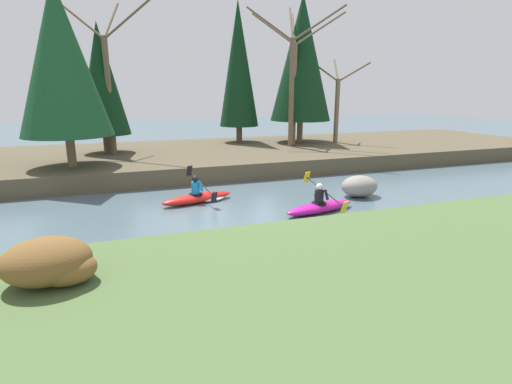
% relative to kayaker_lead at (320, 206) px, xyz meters
% --- Properties ---
extents(ground_plane, '(90.00, 90.00, 0.00)m').
position_rel_kayaker_lead_xyz_m(ground_plane, '(-2.47, 0.16, -0.22)').
color(ground_plane, '#4C606B').
extents(riverbank_near, '(44.00, 7.53, 0.85)m').
position_rel_kayaker_lead_xyz_m(riverbank_near, '(-2.47, -6.49, 0.21)').
color(riverbank_near, '#4C6638').
rests_on(riverbank_near, ground).
extents(riverbank_far, '(44.00, 9.96, 0.78)m').
position_rel_kayaker_lead_xyz_m(riverbank_far, '(-2.47, 10.12, 0.17)').
color(riverbank_far, brown).
rests_on(riverbank_far, ground).
extents(conifer_tree_mid_left, '(3.67, 3.67, 7.45)m').
position_rel_kayaker_lead_xyz_m(conifer_tree_mid_left, '(-8.05, 7.24, 4.93)').
color(conifer_tree_mid_left, '#7A664C').
rests_on(conifer_tree_mid_left, riverbank_far).
extents(conifer_tree_centre, '(2.51, 2.51, 6.43)m').
position_rel_kayaker_lead_xyz_m(conifer_tree_centre, '(-6.63, 10.79, 4.24)').
color(conifer_tree_centre, brown).
rests_on(conifer_tree_centre, riverbank_far).
extents(conifer_tree_mid_right, '(2.38, 2.38, 8.30)m').
position_rel_kayaker_lead_xyz_m(conifer_tree_mid_right, '(1.13, 12.66, 5.20)').
color(conifer_tree_mid_right, brown).
rests_on(conifer_tree_mid_right, riverbank_far).
extents(conifer_tree_right, '(3.67, 3.67, 8.65)m').
position_rel_kayaker_lead_xyz_m(conifer_tree_right, '(4.73, 11.45, 5.55)').
color(conifer_tree_right, '#7A664C').
rests_on(conifer_tree_right, riverbank_far).
extents(bare_tree_upstream, '(4.15, 4.10, 7.59)m').
position_rel_kayaker_lead_xyz_m(bare_tree_upstream, '(-6.29, 10.30, 4.13)').
color(bare_tree_upstream, brown).
rests_on(bare_tree_upstream, riverbank_far).
extents(bare_tree_mid_upstream, '(4.33, 4.28, 7.92)m').
position_rel_kayaker_lead_xyz_m(bare_tree_mid_upstream, '(3.39, 9.92, 4.28)').
color(bare_tree_mid_upstream, brown).
rests_on(bare_tree_mid_upstream, riverbank_far).
extents(bare_tree_mid_downstream, '(4.24, 4.19, 7.76)m').
position_rel_kayaker_lead_xyz_m(bare_tree_mid_downstream, '(3.97, 10.80, 4.21)').
color(bare_tree_mid_downstream, '#7A664C').
rests_on(bare_tree_mid_downstream, riverbank_far).
extents(bare_tree_downstream, '(2.83, 2.80, 5.07)m').
position_rel_kayaker_lead_xyz_m(bare_tree_downstream, '(6.78, 10.59, 2.95)').
color(bare_tree_downstream, '#7A664C').
rests_on(bare_tree_downstream, riverbank_far).
extents(shrub_clump_second, '(1.42, 1.19, 0.77)m').
position_rel_kayaker_lead_xyz_m(shrub_clump_second, '(-7.51, -4.40, 1.02)').
color(shrub_clump_second, brown).
rests_on(shrub_clump_second, riverbank_near).
extents(shrub_clump_third, '(0.95, 0.79, 0.51)m').
position_rel_kayaker_lead_xyz_m(shrub_clump_third, '(-7.21, -4.54, 0.89)').
color(shrub_clump_third, brown).
rests_on(shrub_clump_third, riverbank_near).
extents(kayaker_lead, '(2.79, 2.06, 1.20)m').
position_rel_kayaker_lead_xyz_m(kayaker_lead, '(0.00, 0.00, 0.00)').
color(kayaker_lead, '#C61999').
rests_on(kayaker_lead, ground).
extents(kayaker_middle, '(2.78, 2.04, 1.20)m').
position_rel_kayaker_lead_xyz_m(kayaker_middle, '(-3.52, 2.56, -0.02)').
color(kayaker_middle, red).
rests_on(kayaker_middle, ground).
extents(boulder_midstream, '(1.43, 1.12, 0.81)m').
position_rel_kayaker_lead_xyz_m(boulder_midstream, '(2.38, 1.31, 0.18)').
color(boulder_midstream, gray).
rests_on(boulder_midstream, ground).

